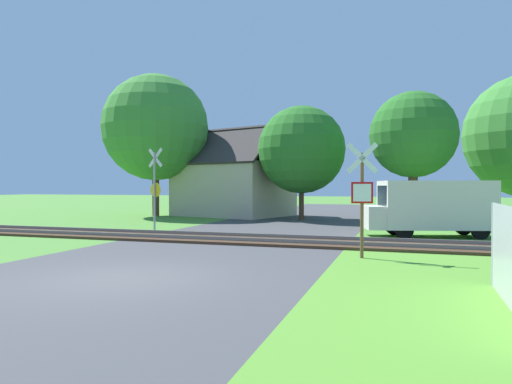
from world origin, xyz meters
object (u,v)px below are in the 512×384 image
at_px(stop_sign_near, 362,194).
at_px(tree_right, 413,135).
at_px(crossing_sign_far, 155,185).
at_px(house, 233,187).
at_px(mail_truck, 431,206).
at_px(tree_center, 301,150).
at_px(tree_left, 156,128).

relative_size(stop_sign_near, tree_right, 0.47).
height_order(crossing_sign_far, house, house).
bearing_deg(crossing_sign_far, mail_truck, 21.78).
distance_m(stop_sign_near, tree_right, 12.22).
height_order(house, mail_truck, house).
xyz_separation_m(tree_right, mail_truck, (0.53, -5.47, -3.42)).
height_order(stop_sign_near, house, house).
xyz_separation_m(crossing_sign_far, tree_center, (4.99, 8.54, 2.12)).
bearing_deg(stop_sign_near, mail_truck, -118.09).
xyz_separation_m(tree_center, mail_truck, (6.82, -7.52, -2.96)).
bearing_deg(tree_right, crossing_sign_far, -150.07).
xyz_separation_m(crossing_sign_far, mail_truck, (11.81, 1.02, -0.84)).
bearing_deg(tree_center, tree_right, -18.05).
relative_size(house, tree_left, 0.90).
distance_m(house, tree_left, 6.61).
relative_size(tree_left, tree_right, 1.39).
bearing_deg(tree_center, stop_sign_near, -71.49).
height_order(stop_sign_near, crossing_sign_far, crossing_sign_far).
bearing_deg(house, tree_right, -4.13).
bearing_deg(tree_left, stop_sign_near, -44.07).
relative_size(crossing_sign_far, tree_center, 0.55).
height_order(house, tree_left, tree_left).
bearing_deg(tree_left, mail_truck, -25.28).
distance_m(tree_right, mail_truck, 6.47).
relative_size(crossing_sign_far, house, 0.43).
bearing_deg(crossing_sign_far, tree_center, 76.54).
xyz_separation_m(tree_center, tree_right, (6.29, -2.05, 0.45)).
height_order(stop_sign_near, tree_left, tree_left).
bearing_deg(mail_truck, tree_center, 27.06).
relative_size(stop_sign_near, tree_left, 0.34).
xyz_separation_m(stop_sign_near, mail_truck, (2.19, 6.29, -0.57)).
bearing_deg(tree_right, tree_center, 161.95).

